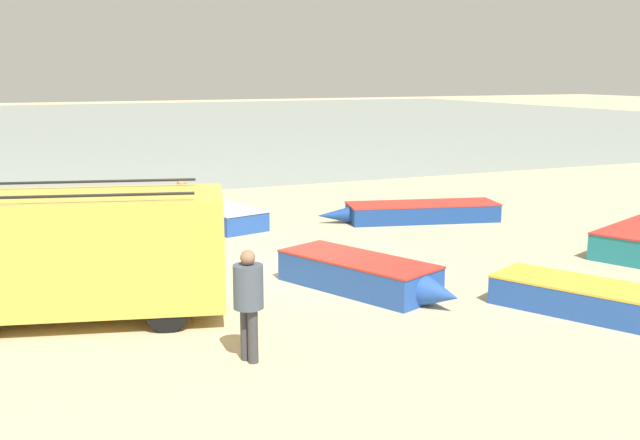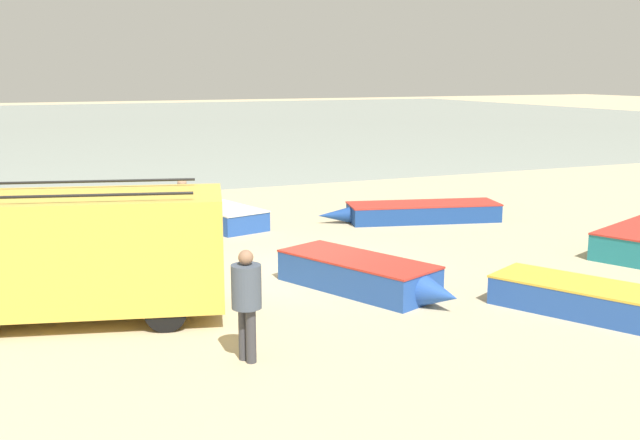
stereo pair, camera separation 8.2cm
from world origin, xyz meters
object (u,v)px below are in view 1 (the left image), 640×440
at_px(fishing_rowboat_3, 364,275).
at_px(fishing_rowboat_0, 205,212).
at_px(parked_van, 72,251).
at_px(fishing_rowboat_2, 612,303).
at_px(fishing_rowboat_1, 417,212).
at_px(fisherman_1, 248,295).
at_px(fisherman_0, 182,207).

bearing_deg(fishing_rowboat_3, fishing_rowboat_0, 164.63).
xyz_separation_m(parked_van, fishing_rowboat_3, (5.50, -0.49, -0.91)).
height_order(fishing_rowboat_2, fishing_rowboat_3, fishing_rowboat_3).
height_order(fishing_rowboat_0, fishing_rowboat_3, fishing_rowboat_3).
bearing_deg(fishing_rowboat_2, fishing_rowboat_1, 144.14).
bearing_deg(fishing_rowboat_1, fishing_rowboat_3, 65.01).
bearing_deg(fisherman_1, fisherman_0, -117.39).
relative_size(fishing_rowboat_1, fisherman_1, 3.12).
height_order(parked_van, fishing_rowboat_0, parked_van).
relative_size(parked_van, fishing_rowboat_3, 1.38).
bearing_deg(parked_van, fisherman_0, -108.73).
bearing_deg(fishing_rowboat_2, fisherman_0, -172.69).
bearing_deg(parked_van, fishing_rowboat_1, -137.68).
bearing_deg(fishing_rowboat_2, parked_van, -140.46).
bearing_deg(parked_van, fishing_rowboat_2, 171.57).
xyz_separation_m(fishing_rowboat_0, fishing_rowboat_1, (5.74, -2.40, -0.02)).
distance_m(parked_van, fisherman_0, 5.50).
xyz_separation_m(fishing_rowboat_1, fisherman_1, (-7.97, -8.39, 0.77)).
relative_size(parked_van, fisherman_0, 3.22).
relative_size(fishing_rowboat_0, fishing_rowboat_2, 1.14).
height_order(fishing_rowboat_1, fishing_rowboat_2, fishing_rowboat_2).
relative_size(fishing_rowboat_1, fishing_rowboat_2, 1.17).
distance_m(parked_van, fishing_rowboat_0, 8.90).
distance_m(parked_van, fisherman_1, 3.84).
height_order(fisherman_0, fisherman_1, fisherman_0).
relative_size(fishing_rowboat_0, fishing_rowboat_1, 0.97).
bearing_deg(fishing_rowboat_1, parked_van, 41.46).
relative_size(fishing_rowboat_0, fisherman_1, 3.04).
bearing_deg(fishing_rowboat_0, fisherman_0, 140.62).
distance_m(fishing_rowboat_1, fishing_rowboat_3, 7.41).
height_order(fishing_rowboat_3, fisherman_1, fisherman_1).
bearing_deg(fishing_rowboat_0, fisherman_1, 153.10).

